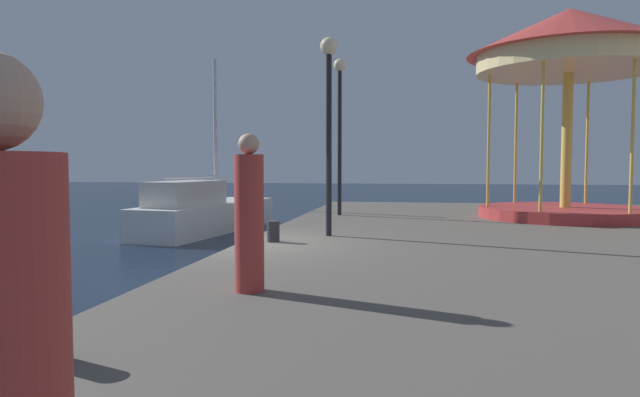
% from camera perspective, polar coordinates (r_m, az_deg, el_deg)
% --- Properties ---
extents(ground_plane, '(120.00, 120.00, 0.00)m').
position_cam_1_polar(ground_plane, '(10.91, -8.00, -8.58)').
color(ground_plane, '#162338').
extents(sailboat_white, '(2.84, 7.07, 5.93)m').
position_cam_1_polar(sailboat_white, '(19.16, -11.78, -1.41)').
color(sailboat_white, white).
rests_on(sailboat_white, ground).
extents(carousel, '(5.46, 5.46, 5.74)m').
position_cam_1_polar(carousel, '(17.14, 24.06, 12.74)').
color(carousel, '#B23333').
rests_on(carousel, quay_dock).
extents(lamp_post_mid_promenade, '(0.36, 0.36, 4.07)m').
position_cam_1_polar(lamp_post_mid_promenade, '(11.60, 0.91, 10.04)').
color(lamp_post_mid_promenade, black).
rests_on(lamp_post_mid_promenade, quay_dock).
extents(lamp_post_far_end, '(0.36, 0.36, 4.56)m').
position_cam_1_polar(lamp_post_far_end, '(16.48, 2.02, 9.07)').
color(lamp_post_far_end, black).
rests_on(lamp_post_far_end, quay_dock).
extents(bollard_center, '(0.24, 0.24, 0.40)m').
position_cam_1_polar(bollard_center, '(10.72, -4.79, -3.36)').
color(bollard_center, '#2D2D33').
rests_on(bollard_center, quay_dock).
extents(bollard_north, '(0.24, 0.24, 0.40)m').
position_cam_1_polar(bollard_north, '(4.70, -25.72, -12.44)').
color(bollard_north, '#2D2D33').
rests_on(bollard_north, quay_dock).
extents(person_mid_promenade, '(0.34, 0.34, 1.82)m').
position_cam_1_polar(person_mid_promenade, '(6.48, -7.24, -1.96)').
color(person_mid_promenade, '#B23833').
rests_on(person_mid_promenade, quay_dock).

